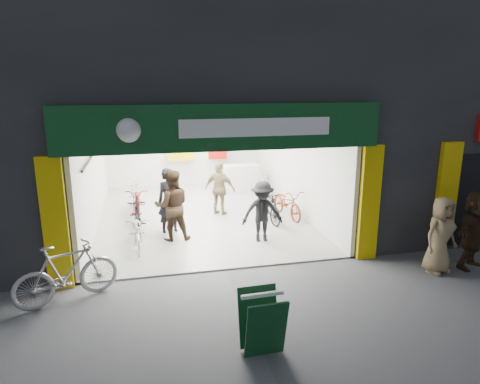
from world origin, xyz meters
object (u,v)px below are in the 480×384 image
object	(u,v)px
bike_left_front	(137,231)
bike_right_front	(267,206)
pedestrian_near	(440,235)
sandwich_board	(262,321)
parked_bike	(66,273)

from	to	relation	value
bike_left_front	bike_right_front	bearing A→B (deg)	14.37
bike_left_front	pedestrian_near	distance (m)	6.79
bike_right_front	pedestrian_near	xyz separation A→B (m)	(2.56, -3.96, 0.34)
sandwich_board	bike_right_front	bearing A→B (deg)	70.63
pedestrian_near	parked_bike	bearing A→B (deg)	163.50
parked_bike	pedestrian_near	distance (m)	7.41
pedestrian_near	sandwich_board	bearing A→B (deg)	-170.22
parked_bike	sandwich_board	distance (m)	3.78
bike_right_front	pedestrian_near	size ratio (longest dim) A/B	0.97
bike_right_front	sandwich_board	world-z (taller)	sandwich_board
pedestrian_near	bike_left_front	bearing A→B (deg)	142.08
bike_left_front	pedestrian_near	xyz separation A→B (m)	(6.16, -2.82, 0.40)
pedestrian_near	sandwich_board	xyz separation A→B (m)	(-4.37, -1.87, -0.30)
bike_left_front	sandwich_board	world-z (taller)	sandwich_board
parked_bike	bike_right_front	bearing A→B (deg)	-77.21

